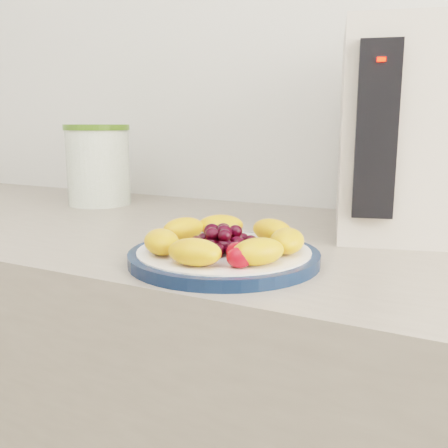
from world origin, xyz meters
The scene contains 9 objects.
wall_back centered at (0.00, 1.51, 1.30)m, with size 3.50×0.02×2.60m, color silver.
plate_rim centered at (0.09, 1.03, 0.91)m, with size 0.24×0.24×0.01m, color #0F1F3D.
plate_face centered at (0.09, 1.03, 0.91)m, with size 0.22×0.22×0.02m, color white.
canister centered at (-0.38, 1.32, 0.98)m, with size 0.13×0.13×0.16m, color #416523.
canister_lid centered at (-0.38, 1.32, 1.07)m, with size 0.14×0.14×0.01m, color #456921.
appliance_body centered at (0.24, 1.33, 1.06)m, with size 0.18×0.25×0.32m, color beige.
appliance_panel centered at (0.24, 1.19, 1.06)m, with size 0.05×0.02×0.24m, color black.
appliance_led centered at (0.24, 1.18, 1.15)m, with size 0.01×0.01×0.01m, color #FF0C05.
fruit_plate centered at (0.09, 1.03, 0.93)m, with size 0.21×0.21×0.03m.
Camera 1 is at (0.37, 0.49, 1.07)m, focal length 40.00 mm.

